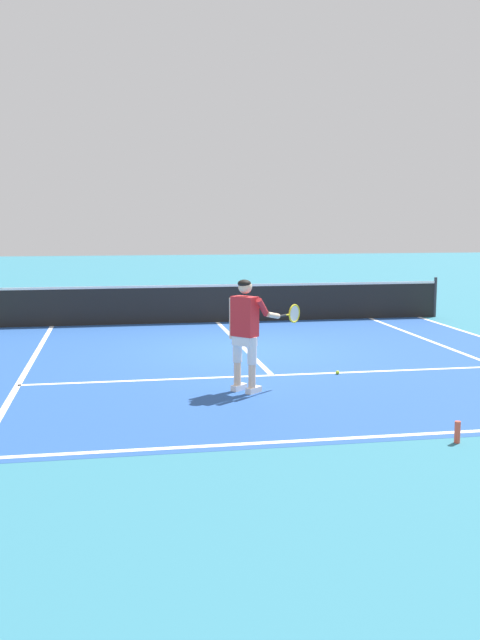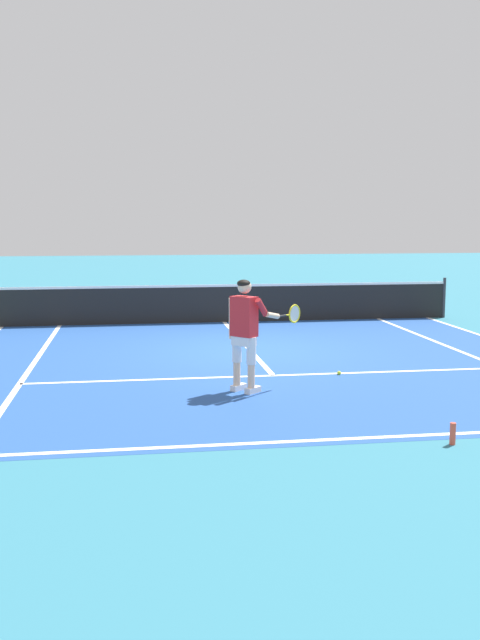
{
  "view_description": "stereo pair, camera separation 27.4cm",
  "coord_description": "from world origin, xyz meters",
  "views": [
    {
      "loc": [
        -2.57,
        -13.76,
        2.58
      ],
      "look_at": [
        -0.66,
        -3.06,
        1.05
      ],
      "focal_mm": 39.76,
      "sensor_mm": 36.0,
      "label": 1
    },
    {
      "loc": [
        -2.3,
        -13.81,
        2.58
      ],
      "look_at": [
        -0.66,
        -3.06,
        1.05
      ],
      "focal_mm": 39.76,
      "sensor_mm": 36.0,
      "label": 2
    }
  ],
  "objects": [
    {
      "name": "ground_plane",
      "position": [
        0.0,
        0.0,
        0.0
      ],
      "size": [
        80.0,
        80.0,
        0.0
      ],
      "primitive_type": "plane",
      "color": "teal"
    },
    {
      "name": "tennis_player",
      "position": [
        -0.64,
        -3.44,
        0.99
      ],
      "size": [
        1.18,
        0.7,
        1.71
      ],
      "color": "white",
      "rests_on": "ground"
    },
    {
      "name": "line_singles_left",
      "position": [
        -4.12,
        -0.97,
        0.0
      ],
      "size": [
        0.1,
        9.95,
        0.01
      ],
      "primitive_type": "cube",
      "color": "white",
      "rests_on": "ground"
    },
    {
      "name": "line_baseline",
      "position": [
        0.0,
        -5.95,
        0.0
      ],
      "size": [
        10.98,
        0.1,
        0.01
      ],
      "primitive_type": "cube",
      "color": "white",
      "rests_on": "ground"
    },
    {
      "name": "water_bottle",
      "position": [
        1.34,
        -6.33,
        0.13
      ],
      "size": [
        0.07,
        0.07,
        0.26
      ],
      "primitive_type": "cylinder",
      "color": "#E04C38",
      "rests_on": "ground"
    },
    {
      "name": "line_service",
      "position": [
        0.0,
        -2.4,
        0.0
      ],
      "size": [
        8.23,
        0.1,
        0.01
      ],
      "primitive_type": "cube",
      "color": "white",
      "rests_on": "ground"
    },
    {
      "name": "tennis_net",
      "position": [
        0.0,
        4.0,
        0.5
      ],
      "size": [
        11.96,
        0.08,
        1.07
      ],
      "color": "#333338",
      "rests_on": "ground"
    },
    {
      "name": "line_centre_service",
      "position": [
        0.0,
        0.8,
        0.0
      ],
      "size": [
        0.1,
        6.4,
        0.01
      ],
      "primitive_type": "cube",
      "color": "white",
      "rests_on": "ground"
    },
    {
      "name": "court_inner_surface",
      "position": [
        0.0,
        -0.97,
        0.0
      ],
      "size": [
        10.98,
        10.35,
        0.0
      ],
      "primitive_type": "cube",
      "color": "#234C93",
      "rests_on": "ground"
    },
    {
      "name": "line_singles_right",
      "position": [
        4.12,
        -0.97,
        0.0
      ],
      "size": [
        0.1,
        9.95,
        0.01
      ],
      "primitive_type": "cube",
      "color": "white",
      "rests_on": "ground"
    },
    {
      "name": "tennis_ball_near_feet",
      "position": [
        1.11,
        -2.5,
        0.03
      ],
      "size": [
        0.07,
        0.07,
        0.07
      ],
      "primitive_type": "sphere",
      "color": "#CCE02D",
      "rests_on": "ground"
    }
  ]
}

